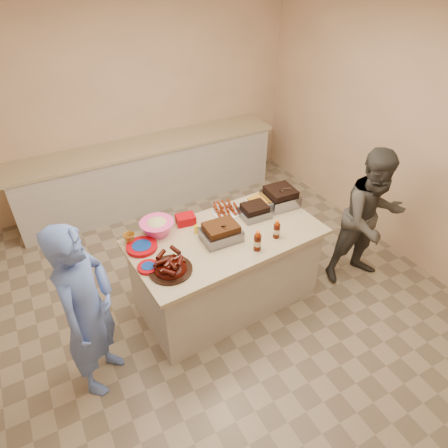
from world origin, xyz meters
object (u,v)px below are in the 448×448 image
island (226,299)px  roasting_pan (279,204)px  rib_platter (171,270)px  plastic_cup (130,243)px  guest_blue (106,374)px  bbq_bottle_a (257,249)px  coleslaw_bowl (158,233)px  bbq_bottle_b (276,237)px  mustard_bottle (197,233)px  guest_gray (356,274)px

island → roasting_pan: (0.74, 0.21, 0.85)m
rib_platter → plastic_cup: (-0.18, 0.52, 0.00)m
guest_blue → roasting_pan: bearing=-37.4°
roasting_pan → bbq_bottle_a: 0.79m
roasting_pan → guest_blue: roasting_pan is taller
coleslaw_bowl → bbq_bottle_b: 1.11m
bbq_bottle_a → plastic_cup: 1.16m
bbq_bottle_b → mustard_bottle: bbq_bottle_b is taller
coleslaw_bowl → island: bearing=-31.5°
bbq_bottle_a → guest_gray: (1.36, -0.05, -0.85)m
bbq_bottle_a → guest_gray: 1.60m
coleslaw_bowl → bbq_bottle_a: size_ratio=1.61×
bbq_bottle_a → plastic_cup: bearing=147.0°
roasting_pan → island: bearing=-161.5°
coleslaw_bowl → guest_blue: 1.33m
rib_platter → mustard_bottle: (0.41, 0.37, 0.00)m
plastic_cup → guest_blue: size_ratio=0.07×
rib_platter → guest_gray: 2.31m
mustard_bottle → guest_blue: size_ratio=0.07×
guest_gray → roasting_pan: bearing=152.4°
plastic_cup → guest_gray: bearing=-16.3°
coleslaw_bowl → guest_gray: (2.05, -0.70, -0.85)m
coleslaw_bowl → mustard_bottle: coleslaw_bowl is taller
rib_platter → coleslaw_bowl: bearing=80.5°
island → roasting_pan: bearing=11.5°
island → bbq_bottle_b: (0.39, -0.24, 0.85)m
plastic_cup → bbq_bottle_a: bearing=-33.0°
bbq_bottle_b → roasting_pan: bearing=52.0°
island → coleslaw_bowl: (-0.55, 0.34, 0.85)m
rib_platter → guest_gray: (2.14, -0.16, -0.85)m
roasting_pan → plastic_cup: 1.58m
island → guest_gray: island is taller
rib_platter → bbq_bottle_b: bearing=-2.2°
guest_blue → guest_gray: size_ratio=1.05×
mustard_bottle → plastic_cup: (-0.60, 0.15, 0.00)m
roasting_pan → bbq_bottle_b: bearing=-125.1°
coleslaw_bowl → rib_platter: bearing=-99.5°
coleslaw_bowl → plastic_cup: 0.28m
coleslaw_bowl → guest_blue: bearing=-142.3°
bbq_bottle_a → plastic_cup: (-0.97, 0.63, 0.00)m
roasting_pan → guest_gray: bearing=-34.0°
rib_platter → guest_blue: size_ratio=0.23×
island → guest_blue: island is taller
bbq_bottle_a → guest_blue: 1.73m
roasting_pan → guest_blue: (-2.10, -0.49, -0.85)m
bbq_bottle_b → plastic_cup: bearing=155.4°
rib_platter → guest_blue: (-0.71, -0.08, -0.85)m
bbq_bottle_b → plastic_cup: size_ratio=1.68×
coleslaw_bowl → bbq_bottle_b: size_ratio=1.76×
bbq_bottle_a → guest_blue: bearing=179.0°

